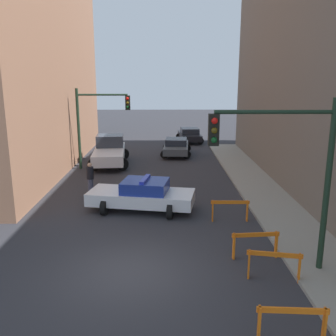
% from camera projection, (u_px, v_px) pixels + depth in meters
% --- Properties ---
extents(ground_plane, '(120.00, 120.00, 0.00)m').
position_uv_depth(ground_plane, '(129.00, 272.00, 11.55)').
color(ground_plane, '#2D2D33').
extents(sidewalk_right, '(2.40, 44.00, 0.12)m').
position_uv_depth(sidewalk_right, '(329.00, 269.00, 11.61)').
color(sidewalk_right, gray).
rests_on(sidewalk_right, ground_plane).
extents(traffic_light_near, '(3.64, 0.35, 5.20)m').
position_uv_depth(traffic_light_near, '(290.00, 160.00, 10.79)').
color(traffic_light_near, black).
rests_on(traffic_light_near, sidewalk_right).
extents(traffic_light_far, '(3.44, 0.35, 5.20)m').
position_uv_depth(traffic_light_far, '(95.00, 117.00, 23.86)').
color(traffic_light_far, black).
rests_on(traffic_light_far, ground_plane).
extents(police_car, '(4.95, 2.88, 1.52)m').
position_uv_depth(police_car, '(142.00, 195.00, 16.81)').
color(police_car, white).
rests_on(police_car, ground_plane).
extents(white_truck, '(2.92, 5.54, 1.90)m').
position_uv_depth(white_truck, '(110.00, 151.00, 25.86)').
color(white_truck, silver).
rests_on(white_truck, ground_plane).
extents(parked_car_near, '(2.47, 4.41, 1.31)m').
position_uv_depth(parked_car_near, '(176.00, 146.00, 28.87)').
color(parked_car_near, '#474C51').
rests_on(parked_car_near, ground_plane).
extents(parked_car_mid, '(2.43, 4.39, 1.31)m').
position_uv_depth(parked_car_mid, '(189.00, 135.00, 34.78)').
color(parked_car_mid, black).
rests_on(parked_car_mid, ground_plane).
extents(pedestrian_crossing, '(0.50, 0.50, 1.66)m').
position_uv_depth(pedestrian_crossing, '(90.00, 178.00, 19.08)').
color(pedestrian_crossing, '#474C66').
rests_on(pedestrian_crossing, ground_plane).
extents(barrier_front, '(1.60, 0.26, 0.90)m').
position_uv_depth(barrier_front, '(292.00, 319.00, 8.34)').
color(barrier_front, orange).
rests_on(barrier_front, ground_plane).
extents(barrier_mid, '(1.58, 0.43, 0.90)m').
position_uv_depth(barrier_mid, '(274.00, 261.00, 10.97)').
color(barrier_mid, orange).
rests_on(barrier_mid, ground_plane).
extents(barrier_back, '(1.60, 0.28, 0.90)m').
position_uv_depth(barrier_back, '(255.00, 241.00, 12.34)').
color(barrier_back, orange).
rests_on(barrier_back, ground_plane).
extents(barrier_corner, '(1.60, 0.18, 0.90)m').
position_uv_depth(barrier_corner, '(230.00, 207.00, 15.53)').
color(barrier_corner, orange).
rests_on(barrier_corner, ground_plane).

